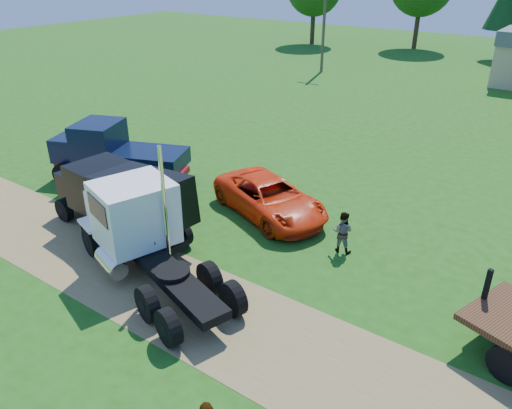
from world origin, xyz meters
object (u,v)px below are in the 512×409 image
Objects in this scene: black_dump_truck at (122,197)px; orange_pickup at (270,198)px; navy_truck at (112,152)px; white_semi_tractor at (137,226)px.

black_dump_truck is 6.25m from orange_pickup.
navy_truck is 8.68m from orange_pickup.
white_semi_tractor is 1.11× the size of black_dump_truck.
black_dump_truck reaches higher than navy_truck.
black_dump_truck is at bearing 168.00° from white_semi_tractor.
white_semi_tractor is at bearing -173.36° from orange_pickup.
orange_pickup is at bearing -12.58° from navy_truck.
black_dump_truck is at bearing -58.13° from navy_truck.
orange_pickup is (1.57, 6.16, -0.85)m from white_semi_tractor.
white_semi_tractor is 6.41m from orange_pickup.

